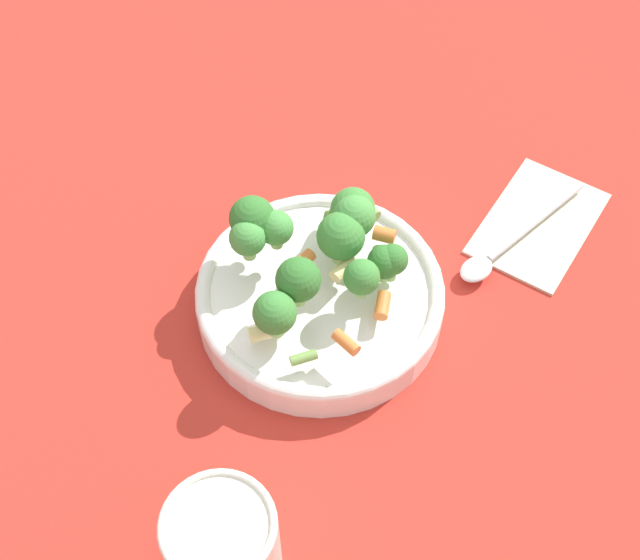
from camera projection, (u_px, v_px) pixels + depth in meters
The scene contains 6 objects.
ground_plane at pixel (320, 309), 0.83m from camera, with size 3.00×3.00×0.00m, color #B72D23.
bowl at pixel (320, 297), 0.82m from camera, with size 0.23×0.23×0.04m.
pasta_salad at pixel (317, 246), 0.78m from camera, with size 0.18×0.16×0.07m.
cup at pixel (224, 551), 0.64m from camera, with size 0.08×0.08×0.11m.
napkin at pixel (539, 222), 0.89m from camera, with size 0.15×0.10×0.01m.
spoon at pixel (502, 248), 0.86m from camera, with size 0.18×0.06×0.01m.
Camera 1 is at (0.39, 0.25, 0.69)m, focal length 50.00 mm.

